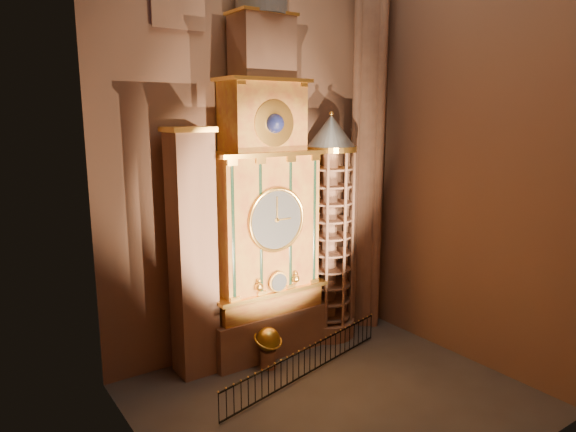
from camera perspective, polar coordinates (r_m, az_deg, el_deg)
floor at (r=20.89m, az=5.17°, el=-19.52°), size 14.00×14.00×0.00m
wall_back at (r=22.86m, az=-4.21°, el=12.04°), size 22.00×0.00×22.00m
wall_left at (r=14.44m, az=-16.37°, el=12.10°), size 0.00×22.00×22.00m
wall_right at (r=23.12m, az=19.41°, el=11.44°), size 0.00×22.00×22.00m
astronomical_clock at (r=22.33m, az=-2.70°, el=0.93°), size 5.60×2.41×16.70m
portrait_tower at (r=21.13m, az=-10.55°, el=-4.10°), size 1.80×1.60×10.20m
stair_turret at (r=24.41m, az=4.64°, el=-1.57°), size 2.50×2.50×10.80m
gothic_pier at (r=25.76m, az=8.99°, el=11.85°), size 2.04×2.04×22.00m
celestial_globe at (r=22.49m, az=-2.22°, el=-14.01°), size 1.48×1.42×1.80m
iron_railing at (r=22.03m, az=2.14°, el=-15.83°), size 9.23×2.14×1.19m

